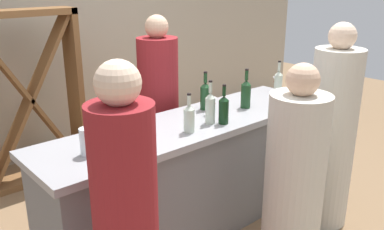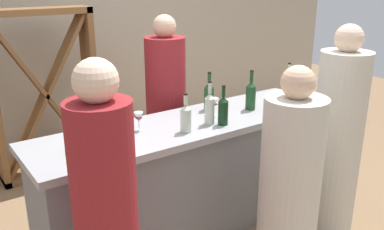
{
  "view_description": "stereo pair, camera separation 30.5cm",
  "coord_description": "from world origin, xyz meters",
  "px_view_note": "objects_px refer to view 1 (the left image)",
  "views": [
    {
      "loc": [
        -1.91,
        -2.19,
        1.94
      ],
      "look_at": [
        0.0,
        0.0,
        0.96
      ],
      "focal_mm": 38.97,
      "sensor_mm": 36.0,
      "label": 1
    },
    {
      "loc": [
        -1.67,
        -2.37,
        1.94
      ],
      "look_at": [
        0.0,
        0.0,
        0.96
      ],
      "focal_mm": 38.97,
      "sensor_mm": 36.0,
      "label": 2
    }
  ],
  "objects_px": {
    "wine_rack": "(29,99)",
    "wine_bottle_far_right_clear_pale": "(278,83)",
    "wine_glass_near_left": "(212,103)",
    "water_pitcher": "(87,142)",
    "wine_bottle_leftmost_clear_pale": "(189,118)",
    "person_right_guest": "(331,136)",
    "wine_bottle_second_left_clear_pale": "(210,107)",
    "wine_glass_near_center": "(141,120)",
    "person_left_guest": "(126,223)",
    "wine_bottle_center_dark_green": "(224,109)",
    "person_server_behind": "(159,116)",
    "wine_bottle_rightmost_olive_green": "(246,93)",
    "wine_bottle_second_right_olive_green": "(205,95)",
    "wine_glass_near_right": "(277,82)",
    "person_center_guest": "(294,178)"
  },
  "relations": [
    {
      "from": "wine_bottle_far_right_clear_pale",
      "to": "person_server_behind",
      "type": "distance_m",
      "value": 1.1
    },
    {
      "from": "wine_bottle_second_left_clear_pale",
      "to": "person_server_behind",
      "type": "height_order",
      "value": "person_server_behind"
    },
    {
      "from": "wine_bottle_leftmost_clear_pale",
      "to": "water_pitcher",
      "type": "relative_size",
      "value": 1.62
    },
    {
      "from": "wine_bottle_leftmost_clear_pale",
      "to": "wine_glass_near_center",
      "type": "xyz_separation_m",
      "value": [
        -0.25,
        0.21,
        -0.01
      ]
    },
    {
      "from": "wine_bottle_center_dark_green",
      "to": "wine_bottle_far_right_clear_pale",
      "type": "distance_m",
      "value": 0.92
    },
    {
      "from": "wine_rack",
      "to": "wine_glass_near_center",
      "type": "distance_m",
      "value": 1.61
    },
    {
      "from": "wine_rack",
      "to": "person_left_guest",
      "type": "height_order",
      "value": "wine_rack"
    },
    {
      "from": "wine_bottle_leftmost_clear_pale",
      "to": "water_pitcher",
      "type": "xyz_separation_m",
      "value": [
        -0.71,
        0.11,
        -0.02
      ]
    },
    {
      "from": "wine_rack",
      "to": "person_left_guest",
      "type": "distance_m",
      "value": 2.26
    },
    {
      "from": "wine_bottle_rightmost_olive_green",
      "to": "water_pitcher",
      "type": "height_order",
      "value": "wine_bottle_rightmost_olive_green"
    },
    {
      "from": "wine_rack",
      "to": "wine_bottle_far_right_clear_pale",
      "type": "relative_size",
      "value": 5.24
    },
    {
      "from": "wine_bottle_leftmost_clear_pale",
      "to": "person_right_guest",
      "type": "relative_size",
      "value": 0.17
    },
    {
      "from": "wine_bottle_second_left_clear_pale",
      "to": "wine_bottle_center_dark_green",
      "type": "height_order",
      "value": "wine_bottle_second_left_clear_pale"
    },
    {
      "from": "wine_bottle_second_left_clear_pale",
      "to": "wine_glass_near_right",
      "type": "bearing_deg",
      "value": 10.97
    },
    {
      "from": "wine_glass_near_center",
      "to": "wine_glass_near_right",
      "type": "relative_size",
      "value": 0.9
    },
    {
      "from": "wine_rack",
      "to": "wine_bottle_leftmost_clear_pale",
      "type": "distance_m",
      "value": 1.86
    },
    {
      "from": "wine_bottle_second_right_olive_green",
      "to": "person_server_behind",
      "type": "bearing_deg",
      "value": 104.02
    },
    {
      "from": "wine_bottle_leftmost_clear_pale",
      "to": "person_center_guest",
      "type": "distance_m",
      "value": 0.81
    },
    {
      "from": "wine_rack",
      "to": "wine_bottle_center_dark_green",
      "type": "bearing_deg",
      "value": -68.07
    },
    {
      "from": "wine_glass_near_center",
      "to": "wine_glass_near_right",
      "type": "bearing_deg",
      "value": 0.87
    },
    {
      "from": "wine_bottle_second_right_olive_green",
      "to": "wine_glass_near_center",
      "type": "relative_size",
      "value": 2.31
    },
    {
      "from": "wine_bottle_second_right_olive_green",
      "to": "wine_bottle_leftmost_clear_pale",
      "type": "bearing_deg",
      "value": -144.88
    },
    {
      "from": "person_center_guest",
      "to": "wine_glass_near_right",
      "type": "bearing_deg",
      "value": -51.08
    },
    {
      "from": "wine_glass_near_left",
      "to": "person_left_guest",
      "type": "distance_m",
      "value": 1.34
    },
    {
      "from": "wine_bottle_leftmost_clear_pale",
      "to": "wine_glass_near_center",
      "type": "height_order",
      "value": "wine_bottle_leftmost_clear_pale"
    },
    {
      "from": "wine_glass_near_center",
      "to": "water_pitcher",
      "type": "relative_size",
      "value": 0.78
    },
    {
      "from": "wine_bottle_far_right_clear_pale",
      "to": "wine_glass_near_center",
      "type": "distance_m",
      "value": 1.45
    },
    {
      "from": "wine_rack",
      "to": "water_pitcher",
      "type": "bearing_deg",
      "value": -99.21
    },
    {
      "from": "wine_bottle_far_right_clear_pale",
      "to": "wine_glass_near_left",
      "type": "relative_size",
      "value": 2.28
    },
    {
      "from": "person_server_behind",
      "to": "person_right_guest",
      "type": "bearing_deg",
      "value": 41.71
    },
    {
      "from": "wine_glass_near_left",
      "to": "water_pitcher",
      "type": "height_order",
      "value": "water_pitcher"
    },
    {
      "from": "wine_bottle_far_right_clear_pale",
      "to": "person_right_guest",
      "type": "xyz_separation_m",
      "value": [
        -0.14,
        -0.64,
        -0.28
      ]
    },
    {
      "from": "wine_rack",
      "to": "wine_bottle_leftmost_clear_pale",
      "type": "bearing_deg",
      "value": -76.45
    },
    {
      "from": "wine_bottle_leftmost_clear_pale",
      "to": "wine_bottle_second_left_clear_pale",
      "type": "height_order",
      "value": "wine_bottle_second_left_clear_pale"
    },
    {
      "from": "wine_bottle_second_right_olive_green",
      "to": "person_server_behind",
      "type": "distance_m",
      "value": 0.55
    },
    {
      "from": "wine_rack",
      "to": "wine_glass_near_center",
      "type": "relative_size",
      "value": 12.32
    },
    {
      "from": "person_center_guest",
      "to": "wine_bottle_second_left_clear_pale",
      "type": "bearing_deg",
      "value": 9.57
    },
    {
      "from": "person_server_behind",
      "to": "wine_bottle_leftmost_clear_pale",
      "type": "bearing_deg",
      "value": -11.19
    },
    {
      "from": "wine_bottle_rightmost_olive_green",
      "to": "person_center_guest",
      "type": "bearing_deg",
      "value": -112.84
    },
    {
      "from": "person_left_guest",
      "to": "person_right_guest",
      "type": "height_order",
      "value": "person_right_guest"
    },
    {
      "from": "wine_glass_near_center",
      "to": "wine_glass_near_left",
      "type": "bearing_deg",
      "value": -3.67
    },
    {
      "from": "wine_bottle_rightmost_olive_green",
      "to": "water_pitcher",
      "type": "xyz_separation_m",
      "value": [
        -1.42,
        -0.01,
        -0.04
      ]
    },
    {
      "from": "water_pitcher",
      "to": "person_left_guest",
      "type": "xyz_separation_m",
      "value": [
        -0.09,
        -0.54,
        -0.25
      ]
    },
    {
      "from": "wine_bottle_center_dark_green",
      "to": "person_server_behind",
      "type": "height_order",
      "value": "person_server_behind"
    },
    {
      "from": "wine_rack",
      "to": "person_right_guest",
      "type": "bearing_deg",
      "value": -56.77
    },
    {
      "from": "wine_bottle_center_dark_green",
      "to": "wine_glass_near_right",
      "type": "relative_size",
      "value": 1.96
    },
    {
      "from": "wine_rack",
      "to": "person_server_behind",
      "type": "height_order",
      "value": "wine_rack"
    },
    {
      "from": "wine_bottle_rightmost_olive_green",
      "to": "person_right_guest",
      "type": "bearing_deg",
      "value": -59.83
    },
    {
      "from": "person_center_guest",
      "to": "person_right_guest",
      "type": "xyz_separation_m",
      "value": [
        0.65,
        0.13,
        0.1
      ]
    },
    {
      "from": "wine_bottle_rightmost_olive_green",
      "to": "person_server_behind",
      "type": "xyz_separation_m",
      "value": [
        -0.39,
        0.65,
        -0.27
      ]
    }
  ]
}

